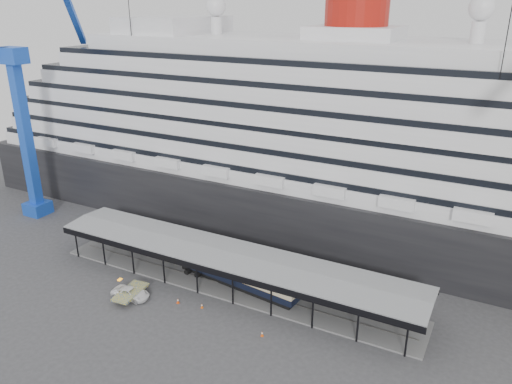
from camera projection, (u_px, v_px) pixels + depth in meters
ground at (211, 301)px, 68.53m from camera, size 200.00×200.00×0.00m
cruise_ship at (306, 123)px, 88.35m from camera, size 130.00×30.00×43.90m
platform_canopy at (230, 270)px, 71.81m from camera, size 56.00×9.18×5.30m
crane_blue at (28, 112)px, 89.71m from camera, size 22.63×19.19×47.60m
port_truck at (131, 293)px, 69.12m from camera, size 5.60×3.01×1.49m
pullman_carriage at (236, 272)px, 71.32m from camera, size 20.30×5.20×19.77m
traffic_cone_left at (202, 306)px, 66.98m from camera, size 0.43×0.43×0.68m
traffic_cone_mid at (178, 301)px, 68.03m from camera, size 0.41×0.41×0.77m
traffic_cone_right at (262, 334)px, 61.35m from camera, size 0.45×0.45×0.70m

